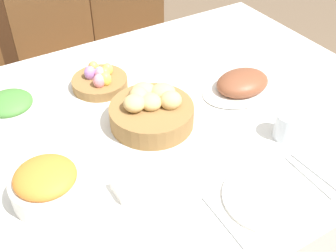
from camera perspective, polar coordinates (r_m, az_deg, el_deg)
The scene contains 14 objects.
dining_table at distance 1.60m, azimuth -1.43°, elevation -9.50°, with size 1.64×1.18×0.73m.
chair_far_center at distance 2.23m, azimuth -13.62°, elevation 9.30°, with size 0.44×0.44×0.92m.
chair_far_right at distance 2.36m, azimuth -4.15°, elevation 12.09°, with size 0.46×0.46×0.92m.
bread_basket at distance 1.31m, azimuth -2.27°, elevation 2.17°, with size 0.26×0.26×0.11m.
egg_basket at distance 1.50m, azimuth -9.21°, elevation 6.16°, with size 0.19×0.19×0.08m.
ham_platter at distance 1.49m, azimuth 10.02°, elevation 5.61°, with size 0.30×0.21×0.07m.
green_salad_bowl at distance 1.41m, azimuth -20.51°, elevation 2.27°, with size 0.17×0.17×0.09m.
carrot_bowl at distance 1.11m, azimuth -16.07°, elevation -7.62°, with size 0.19×0.19×0.11m.
dinner_plate at distance 1.13m, azimuth 13.42°, elevation -9.39°, with size 0.24×0.24×0.01m.
fork at distance 1.06m, azimuth 7.50°, elevation -12.69°, with size 0.02×0.18×0.00m.
knife at distance 1.22m, azimuth 18.47°, elevation -6.57°, with size 0.02×0.18×0.00m.
spoon at distance 1.23m, azimuth 19.43°, elevation -6.01°, with size 0.02×0.18×0.00m.
drinking_cup at distance 1.30m, azimuth 15.91°, elevation 0.04°, with size 0.08×0.08×0.08m.
butter_dish at distance 1.12m, azimuth -4.47°, elevation -7.90°, with size 0.11×0.07×0.03m.
Camera 1 is at (-0.51, -0.92, 1.57)m, focal length 45.00 mm.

